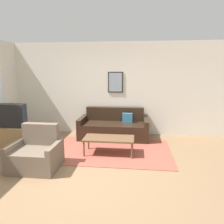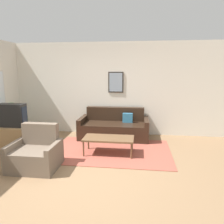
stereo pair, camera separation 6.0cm
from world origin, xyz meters
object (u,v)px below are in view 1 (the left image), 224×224
object	(u,v)px
coffee_table	(109,139)
armchair	(36,154)
tv	(12,115)
potted_plant_tall	(11,118)
couch	(114,128)

from	to	relation	value
coffee_table	armchair	distance (m)	1.59
coffee_table	tv	size ratio (longest dim) A/B	1.75
potted_plant_tall	couch	bearing A→B (deg)	21.59
couch	potted_plant_tall	bearing A→B (deg)	-158.41
tv	potted_plant_tall	distance (m)	0.32
couch	armchair	world-z (taller)	armchair
coffee_table	potted_plant_tall	xyz separation A→B (m)	(-2.51, 0.26, 0.37)
armchair	potted_plant_tall	bearing A→B (deg)	158.25
coffee_table	tv	distance (m)	2.38
potted_plant_tall	coffee_table	bearing A→B (deg)	-5.88
armchair	potted_plant_tall	xyz separation A→B (m)	(-1.18, 1.14, 0.45)
armchair	couch	bearing A→B (deg)	80.64
armchair	potted_plant_tall	world-z (taller)	potted_plant_tall
couch	tv	bearing A→B (deg)	-152.08
coffee_table	couch	bearing A→B (deg)	90.88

